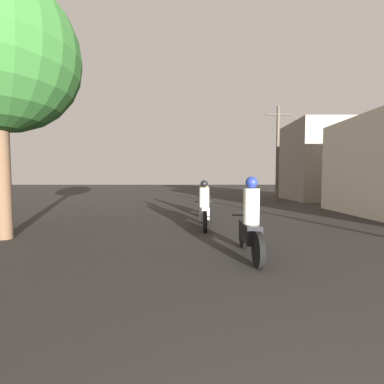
% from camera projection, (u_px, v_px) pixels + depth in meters
% --- Properties ---
extents(motorcycle_black, '(0.60, 1.98, 1.65)m').
position_uv_depth(motorcycle_black, '(249.00, 225.00, 5.22)').
color(motorcycle_black, black).
rests_on(motorcycle_black, ground_plane).
extents(motorcycle_silver, '(0.60, 2.04, 1.55)m').
position_uv_depth(motorcycle_silver, '(203.00, 209.00, 8.27)').
color(motorcycle_silver, black).
rests_on(motorcycle_silver, ground_plane).
extents(motorcycle_white, '(0.60, 1.91, 1.53)m').
position_uv_depth(motorcycle_white, '(203.00, 201.00, 10.90)').
color(motorcycle_white, black).
rests_on(motorcycle_white, ground_plane).
extents(building_right_far, '(5.07, 5.13, 5.59)m').
position_uv_depth(building_right_far, '(322.00, 162.00, 18.90)').
color(building_right_far, gray).
rests_on(building_right_far, ground_plane).
extents(utility_pole_far, '(1.60, 0.20, 6.04)m').
position_uv_depth(utility_pole_far, '(276.00, 153.00, 16.02)').
color(utility_pole_far, '#4C4238').
rests_on(utility_pole_far, ground_plane).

